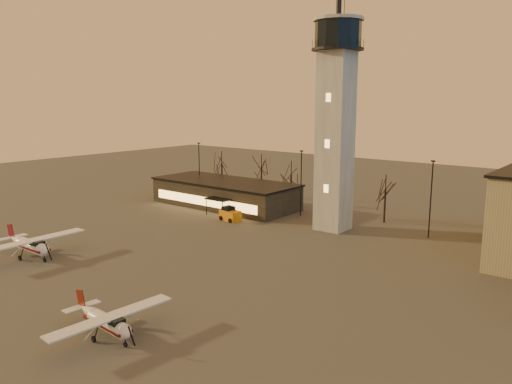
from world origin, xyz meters
TOP-DOWN VIEW (x-y plane):
  - ground at (0.00, 0.00)m, footprint 220.00×220.00m
  - control_tower at (0.00, 30.00)m, footprint 6.80×6.80m
  - terminal at (-21.99, 31.98)m, footprint 25.40×12.20m
  - light_poles at (0.50, 31.00)m, footprint 58.50×12.25m
  - tree_row at (-13.70, 39.16)m, footprint 37.20×9.20m
  - cessna_front at (3.31, -8.72)m, footprint 8.10×10.23m
  - cessna_rear at (-19.93, -2.59)m, footprint 9.42×11.92m
  - service_cart at (-14.43, 24.78)m, footprint 3.52×2.53m

SIDE VIEW (x-z plane):
  - ground at x=0.00m, z-range 0.00..0.00m
  - service_cart at x=-14.43m, z-range -0.25..1.83m
  - cessna_front at x=3.31m, z-range -0.44..2.37m
  - cessna_rear at x=-19.93m, z-range -0.52..2.77m
  - terminal at x=-21.99m, z-range 0.01..4.31m
  - light_poles at x=0.50m, z-range 0.34..10.48m
  - tree_row at x=-13.70m, z-range 1.54..10.34m
  - control_tower at x=0.00m, z-range 0.03..32.63m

